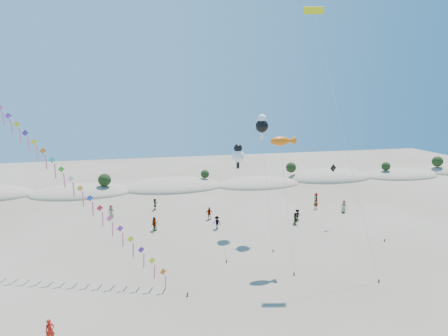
# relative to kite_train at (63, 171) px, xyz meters

# --- Properties ---
(dune_ridge) EXTENTS (145.30, 11.49, 5.57)m
(dune_ridge) POSITION_rel_kite_train_xyz_m (14.28, 30.21, -9.65)
(dune_ridge) COLOR tan
(dune_ridge) RESTS_ON ground
(kite_train) EXTENTS (20.40, 15.68, 18.90)m
(kite_train) POSITION_rel_kite_train_xyz_m (0.00, 0.00, 0.00)
(kite_train) COLOR #3F2D1E
(kite_train) RESTS_ON ground
(fish_kite) EXTENTS (2.60, 4.32, 12.93)m
(fish_kite) POSITION_rel_kite_train_xyz_m (21.14, -3.07, 2.68)
(fish_kite) COLOR #3F2D1E
(fish_kite) RESTS_ON ground
(cartoon_kite_low) EXTENTS (4.32, 9.47, 11.10)m
(cartoon_kite_low) POSITION_rel_kite_train_xyz_m (18.99, 5.93, 0.06)
(cartoon_kite_low) COLOR #3F2D1E
(cartoon_kite_low) RESTS_ON ground
(cartoon_kite_high) EXTENTS (2.00, 7.17, 14.70)m
(cartoon_kite_high) POSITION_rel_kite_train_xyz_m (21.69, 5.04, 3.67)
(cartoon_kite_high) COLOR #3F2D1E
(cartoon_kite_high) RESTS_ON ground
(parafoil_kite) EXTENTS (5.10, 8.01, 25.28)m
(parafoil_kite) POSITION_rel_kite_train_xyz_m (24.28, -2.61, 14.37)
(parafoil_kite) COLOR #3F2D1E
(parafoil_kite) RESTS_ON ground
(dark_kite) EXTENTS (3.65, 7.49, 8.10)m
(dark_kite) POSITION_rel_kite_train_xyz_m (32.59, 4.21, -3.91)
(dark_kite) COLOR #3F2D1E
(dark_kite) RESTS_ON ground
(flyer_foreground) EXTENTS (0.75, 0.65, 1.72)m
(flyer_foreground) POSITION_rel_kite_train_xyz_m (0.63, -12.20, -8.90)
(flyer_foreground) COLOR red
(flyer_foreground) RESTS_ON ground
(beachgoers) EXTENTS (34.08, 12.37, 1.82)m
(beachgoers) POSITION_rel_kite_train_xyz_m (19.58, 10.69, -8.90)
(beachgoers) COLOR slate
(beachgoers) RESTS_ON ground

